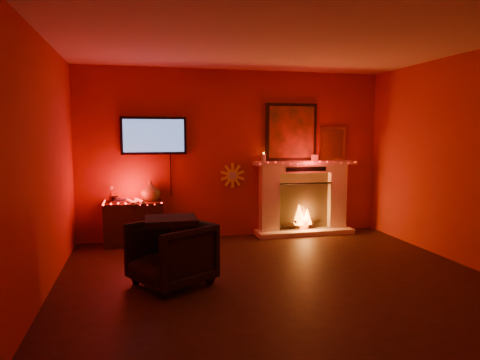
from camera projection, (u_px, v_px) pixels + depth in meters
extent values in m
plane|color=black|center=(286.00, 287.00, 4.69)|extent=(5.00, 5.00, 0.00)
plane|color=beige|center=(289.00, 34.00, 4.40)|extent=(5.00, 5.00, 0.00)
plane|color=#A7281A|center=(235.00, 154.00, 6.97)|extent=(5.00, 0.00, 5.00)
plane|color=#A7281A|center=(456.00, 201.00, 2.13)|extent=(5.00, 0.00, 5.00)
plane|color=#A7281A|center=(33.00, 170.00, 3.97)|extent=(0.00, 5.00, 5.00)
cube|color=silver|center=(305.00, 232.00, 7.18)|extent=(1.65, 0.40, 0.08)
cube|color=silver|center=(269.00, 202.00, 7.07)|extent=(0.30, 0.22, 0.95)
cube|color=silver|center=(336.00, 199.00, 7.35)|extent=(0.30, 0.22, 0.95)
cube|color=silver|center=(304.00, 168.00, 7.15)|extent=(1.50, 0.22, 0.14)
cube|color=silver|center=(305.00, 163.00, 7.08)|extent=(1.72, 0.34, 0.06)
cube|color=#937155|center=(302.00, 200.00, 7.27)|extent=(0.90, 0.10, 0.95)
cube|color=black|center=(306.00, 207.00, 7.10)|extent=(0.90, 0.02, 0.78)
cylinder|color=black|center=(298.00, 225.00, 7.20)|extent=(0.55, 0.09, 0.09)
cylinder|color=black|center=(307.00, 221.00, 7.26)|extent=(0.51, 0.18, 0.08)
cone|color=orange|center=(299.00, 214.00, 7.19)|extent=(0.20, 0.20, 0.34)
cone|color=orange|center=(307.00, 216.00, 7.24)|extent=(0.16, 0.16, 0.26)
sphere|color=#FF3F07|center=(303.00, 224.00, 7.22)|extent=(0.18, 0.18, 0.18)
cube|color=black|center=(291.00, 132.00, 7.11)|extent=(0.88, 0.05, 0.95)
cube|color=#CF451B|center=(292.00, 132.00, 7.09)|extent=(0.78, 0.01, 0.85)
cube|color=#B78F35|center=(332.00, 144.00, 7.31)|extent=(0.46, 0.04, 0.56)
cube|color=#996323|center=(333.00, 144.00, 7.29)|extent=(0.38, 0.01, 0.48)
cylinder|color=beige|center=(264.00, 158.00, 6.96)|extent=(0.07, 0.07, 0.12)
cube|color=beige|center=(315.00, 158.00, 7.14)|extent=(0.12, 0.01, 0.10)
cube|color=black|center=(154.00, 136.00, 6.59)|extent=(1.00, 0.06, 0.58)
cube|color=#4E7DCA|center=(154.00, 136.00, 6.56)|extent=(0.92, 0.01, 0.50)
cylinder|color=black|center=(171.00, 175.00, 6.73)|extent=(0.02, 0.02, 0.66)
cylinder|color=yellow|center=(233.00, 176.00, 6.97)|extent=(0.20, 0.03, 0.20)
cylinder|color=beige|center=(233.00, 176.00, 6.96)|extent=(0.13, 0.01, 0.13)
cube|color=black|center=(134.00, 223.00, 6.47)|extent=(0.86, 0.43, 0.66)
imported|color=brown|center=(150.00, 191.00, 6.55)|extent=(0.30, 0.30, 0.31)
imported|color=black|center=(115.00, 200.00, 6.37)|extent=(0.12, 0.12, 0.09)
cylinder|color=beige|center=(131.00, 201.00, 6.33)|extent=(0.17, 0.38, 0.05)
cylinder|color=beige|center=(135.00, 202.00, 6.28)|extent=(0.09, 0.38, 0.05)
cylinder|color=beige|center=(139.00, 201.00, 6.40)|extent=(0.16, 0.38, 0.05)
cube|color=#582019|center=(119.00, 202.00, 6.35)|extent=(0.20, 0.14, 0.03)
cube|color=#1B263F|center=(120.00, 200.00, 6.35)|extent=(0.17, 0.12, 0.02)
imported|color=black|center=(171.00, 253.00, 4.75)|extent=(1.06, 1.05, 0.71)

